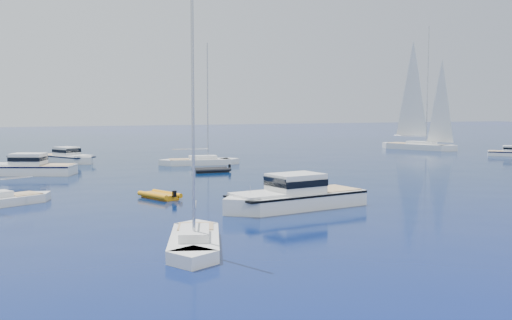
{
  "coord_description": "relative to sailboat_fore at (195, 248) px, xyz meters",
  "views": [
    {
      "loc": [
        -26.3,
        -21.42,
        6.6
      ],
      "look_at": [
        -6.01,
        24.57,
        2.2
      ],
      "focal_mm": 42.03,
      "sensor_mm": 36.0,
      "label": 1
    }
  ],
  "objects": [
    {
      "name": "tender_grey_near",
      "position": [
        11.17,
        9.72,
        0.0
      ],
      "size": [
        3.93,
        2.54,
        0.95
      ],
      "primitive_type": null,
      "rotation": [
        0.0,
        0.0,
        4.56
      ],
      "color": "black",
      "rests_on": "ground"
    },
    {
      "name": "sailboat_centre",
      "position": [
        13.35,
        39.33,
        0.0
      ],
      "size": [
        10.18,
        4.24,
        14.53
      ],
      "primitive_type": null,
      "rotation": [
        0.0,
        0.0,
        4.54
      ],
      "color": "silver",
      "rests_on": "ground"
    },
    {
      "name": "motor_cruiser_far_l",
      "position": [
        -5.62,
        36.3,
        0.0
      ],
      "size": [
        10.71,
        7.15,
        2.71
      ],
      "primitive_type": null,
      "rotation": [
        0.0,
        0.0,
        1.14
      ],
      "color": "silver",
      "rests_on": "ground"
    },
    {
      "name": "tender_grey_far",
      "position": [
        11.88,
        31.12,
        0.0
      ],
      "size": [
        4.05,
        2.35,
        0.95
      ],
      "primitive_type": null,
      "rotation": [
        0.0,
        0.0,
        1.51
      ],
      "color": "black",
      "rests_on": "ground"
    },
    {
      "name": "sailboat_fore",
      "position": [
        0.0,
        0.0,
        0.0
      ],
      "size": [
        5.08,
        9.02,
        12.88
      ],
      "primitive_type": null,
      "rotation": [
        0.0,
        0.0,
        2.8
      ],
      "color": "silver",
      "rests_on": "ground"
    },
    {
      "name": "tender_yellow",
      "position": [
        2.46,
        15.78,
        0.0
      ],
      "size": [
        3.08,
        4.0,
        0.95
      ],
      "primitive_type": null,
      "rotation": [
        0.0,
        0.0,
        0.36
      ],
      "color": "orange",
      "rests_on": "ground"
    },
    {
      "name": "motor_cruiser_centre",
      "position": [
        9.38,
        8.06,
        0.0
      ],
      "size": [
        11.49,
        5.07,
        2.91
      ],
      "primitive_type": null,
      "rotation": [
        0.0,
        0.0,
        1.73
      ],
      "color": "silver",
      "rests_on": "ground"
    },
    {
      "name": "motor_cruiser_horizon",
      "position": [
        -0.35,
        48.42,
        0.0
      ],
      "size": [
        6.95,
        9.32,
        2.4
      ],
      "primitive_type": null,
      "rotation": [
        0.0,
        0.0,
        3.66
      ],
      "color": "silver",
      "rests_on": "ground"
    },
    {
      "name": "sailboat_sails_r",
      "position": [
        53.22,
        49.66,
        0.0
      ],
      "size": [
        8.66,
        13.84,
        19.94
      ],
      "primitive_type": null,
      "rotation": [
        0.0,
        0.0,
        3.55
      ],
      "color": "silver",
      "rests_on": "ground"
    },
    {
      "name": "motor_cruiser_far_r",
      "position": [
        56.52,
        33.96,
        0.0
      ],
      "size": [
        6.49,
        6.28,
        1.82
      ],
      "primitive_type": null,
      "rotation": [
        0.0,
        0.0,
        3.96
      ],
      "color": "white",
      "rests_on": "ground"
    }
  ]
}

